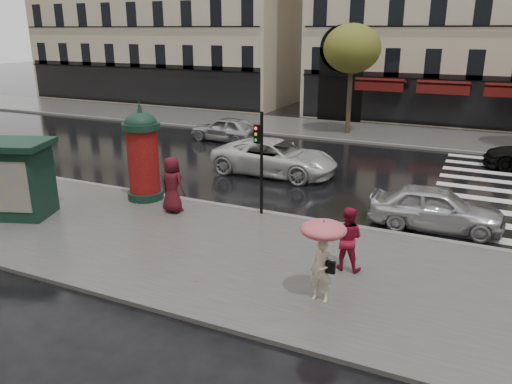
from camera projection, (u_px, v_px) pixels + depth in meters
The scene contains 16 objects.
ground at pixel (252, 252), 14.82m from camera, with size 160.00×160.00×0.00m, color black.
near_sidewalk at pixel (245, 256), 14.37m from camera, with size 90.00×7.00×0.12m, color #474744.
far_sidewalk at pixel (383, 134), 31.17m from camera, with size 90.00×6.00×0.12m, color #474744.
near_kerb at pixel (289, 217), 17.39m from camera, with size 90.00×0.25×0.14m, color slate.
far_kerb at pixel (372, 143), 28.58m from camera, with size 90.00×0.25×0.14m, color slate.
zebra_crossing at pixel (482, 188), 20.68m from camera, with size 3.60×11.75×0.01m, color silver.
tree_far_left at pixel (352, 49), 29.52m from camera, with size 3.40×3.40×6.64m.
woman_umbrella at pixel (323, 247), 11.54m from camera, with size 1.08×1.08×2.07m.
woman_red at pixel (347, 238), 13.25m from camera, with size 0.86×0.67×1.77m, color maroon.
man_burgundy at pixel (172, 185), 17.43m from camera, with size 0.98×0.64×2.00m, color #4A0E17.
morris_column at pixel (143, 153), 18.57m from camera, with size 1.39×1.39×3.73m.
traffic_light at pixel (260, 154), 16.85m from camera, with size 0.26×0.35×3.58m.
newsstand at pixel (19, 178), 16.95m from camera, with size 2.68×2.47×2.63m.
car_silver at pixel (435, 208), 16.34m from camera, with size 1.71×4.26×1.45m, color silver.
car_white at pixel (275, 157), 22.49m from camera, with size 2.61×5.66×1.57m, color silver.
car_far_silver at pixel (226, 129), 29.15m from camera, with size 1.73×4.30×1.47m, color #AEAEB3.
Camera 1 is at (5.82, -12.22, 6.30)m, focal length 35.00 mm.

